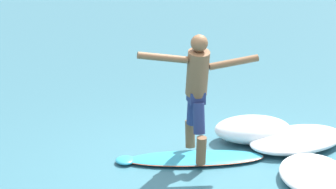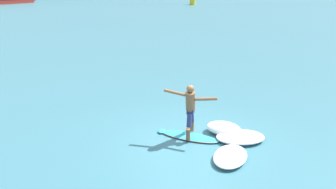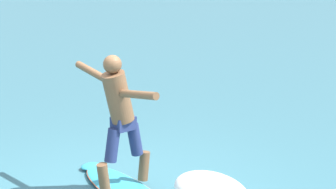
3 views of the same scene
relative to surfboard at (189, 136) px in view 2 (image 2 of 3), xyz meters
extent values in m
plane|color=teal|center=(-0.15, -0.24, -0.04)|extent=(200.00, 200.00, 0.00)
ellipsoid|color=#32A4C2|center=(0.02, -0.03, 0.00)|extent=(1.56, 1.76, 0.09)
ellipsoid|color=#32A4C2|center=(-0.56, 0.70, 0.00)|extent=(0.39, 0.38, 0.07)
ellipsoid|color=#DB5B2D|center=(0.02, -0.03, 0.00)|extent=(1.58, 1.78, 0.04)
cone|color=black|center=(0.49, -0.61, -0.11)|extent=(0.07, 0.07, 0.14)
cone|color=black|center=(0.53, -0.42, -0.11)|extent=(0.07, 0.07, 0.14)
cone|color=black|center=(0.29, -0.60, -0.11)|extent=(0.07, 0.07, 0.14)
cylinder|color=brown|center=(-0.19, -0.25, 0.23)|extent=(0.21, 0.22, 0.39)
cylinder|color=navy|center=(-0.10, -0.15, 0.62)|extent=(0.26, 0.26, 0.42)
cylinder|color=brown|center=(0.24, 0.20, 0.23)|extent=(0.21, 0.22, 0.39)
cylinder|color=navy|center=(0.14, 0.10, 0.62)|extent=(0.26, 0.26, 0.42)
cube|color=navy|center=(0.02, -0.03, 0.86)|extent=(0.32, 0.33, 0.16)
cylinder|color=brown|center=(-0.03, -0.08, 1.20)|extent=(0.49, 0.49, 0.66)
sphere|color=brown|center=(-0.08, -0.13, 1.60)|extent=(0.22, 0.22, 0.22)
cylinder|color=brown|center=(0.27, -0.43, 1.32)|extent=(0.53, 0.53, 0.20)
cylinder|color=brown|center=(-0.39, 0.21, 1.44)|extent=(0.53, 0.51, 0.19)
cube|color=red|center=(0.02, 50.58, 0.32)|extent=(5.78, 2.96, 0.72)
cone|color=red|center=(3.08, 51.30, 0.32)|extent=(1.11, 0.92, 0.72)
cylinder|color=yellow|center=(23.20, 35.08, 0.56)|extent=(0.85, 0.85, 1.20)
ellipsoid|color=white|center=(0.30, -1.61, 0.06)|extent=(1.58, 1.46, 0.20)
ellipsoid|color=white|center=(1.09, -0.30, 0.14)|extent=(1.26, 1.31, 0.36)
ellipsoid|color=white|center=(1.25, -0.91, 0.07)|extent=(1.73, 1.47, 0.22)
camera|label=1|loc=(-8.26, -5.23, 4.00)|focal=85.00mm
camera|label=2|loc=(-4.94, -7.48, 4.76)|focal=35.00mm
camera|label=3|loc=(1.12, -6.43, 2.86)|focal=60.00mm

